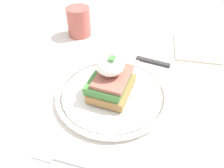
# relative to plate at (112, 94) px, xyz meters

# --- Properties ---
(dining_table) EXTENTS (1.09, 0.81, 0.76)m
(dining_table) POSITION_rel_plate_xyz_m (-0.01, 0.01, -0.12)
(dining_table) COLOR beige
(dining_table) RESTS_ON ground_plane
(plate) EXTENTS (0.24, 0.24, 0.02)m
(plate) POSITION_rel_plate_xyz_m (0.00, 0.00, 0.00)
(plate) COLOR silver
(plate) RESTS_ON dining_table
(sandwich) EXTENTS (0.12, 0.09, 0.09)m
(sandwich) POSITION_rel_plate_xyz_m (0.00, 0.00, 0.04)
(sandwich) COLOR #9E703D
(sandwich) RESTS_ON plate
(fork) EXTENTS (0.03, 0.15, 0.00)m
(fork) POSITION_rel_plate_xyz_m (-0.16, 0.01, -0.01)
(fork) COLOR silver
(fork) RESTS_ON dining_table
(knife) EXTENTS (0.03, 0.20, 0.01)m
(knife) POSITION_rel_plate_xyz_m (0.15, -0.02, -0.01)
(knife) COLOR #2D2D2D
(knife) RESTS_ON dining_table
(cup) EXTENTS (0.07, 0.07, 0.08)m
(cup) POSITION_rel_plate_xyz_m (0.22, 0.18, 0.03)
(cup) COLOR #AD5147
(cup) RESTS_ON dining_table
(napkin) EXTENTS (0.14, 0.13, 0.01)m
(napkin) POSITION_rel_plate_xyz_m (0.25, -0.16, -0.00)
(napkin) COLOR beige
(napkin) RESTS_ON dining_table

